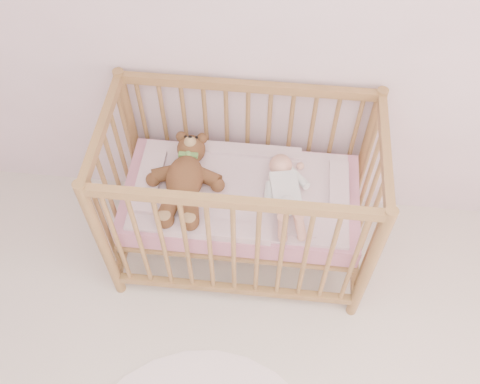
# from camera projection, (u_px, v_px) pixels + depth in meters

# --- Properties ---
(wall_back) EXTENTS (4.00, 0.02, 2.70)m
(wall_back) POSITION_uv_depth(u_px,v_px,m) (275.00, 14.00, 2.34)
(wall_back) COLOR silver
(wall_back) RESTS_ON floor
(crib) EXTENTS (1.36, 0.76, 1.00)m
(crib) POSITION_uv_depth(u_px,v_px,m) (241.00, 198.00, 2.80)
(crib) COLOR #9F7443
(crib) RESTS_ON floor
(mattress) EXTENTS (1.22, 0.62, 0.13)m
(mattress) POSITION_uv_depth(u_px,v_px,m) (241.00, 199.00, 2.81)
(mattress) COLOR pink
(mattress) RESTS_ON crib
(blanket) EXTENTS (1.10, 0.58, 0.06)m
(blanket) POSITION_uv_depth(u_px,v_px,m) (241.00, 191.00, 2.75)
(blanket) COLOR #D3919D
(blanket) RESTS_ON mattress
(baby) EXTENTS (0.35, 0.57, 0.13)m
(baby) POSITION_uv_depth(u_px,v_px,m) (285.00, 189.00, 2.67)
(baby) COLOR silver
(baby) RESTS_ON blanket
(teddy_bear) EXTENTS (0.42, 0.60, 0.17)m
(teddy_bear) POSITION_uv_depth(u_px,v_px,m) (185.00, 180.00, 2.69)
(teddy_bear) COLOR brown
(teddy_bear) RESTS_ON blanket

